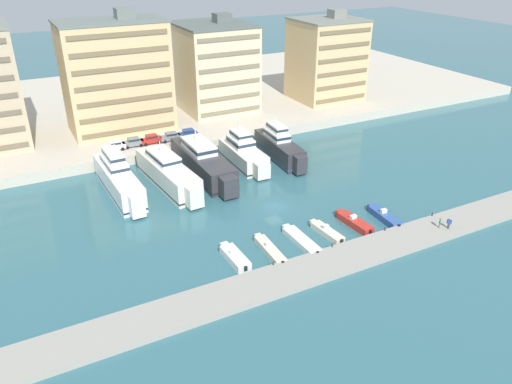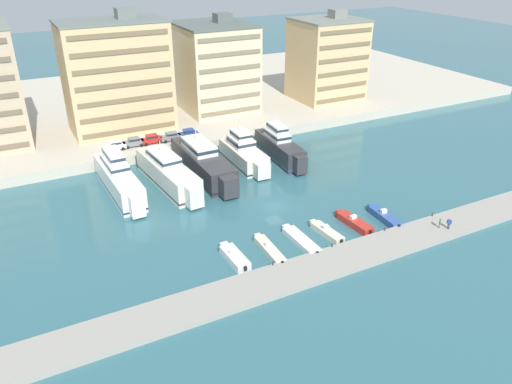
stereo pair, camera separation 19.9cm
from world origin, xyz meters
name	(u,v)px [view 2 (the right image)]	position (x,y,z in m)	size (l,w,h in m)	color
ground_plane	(274,207)	(0.00, 0.00, 0.00)	(400.00, 400.00, 0.00)	#336670
quay_promenade	(156,101)	(0.00, 61.76, 0.98)	(180.00, 70.00, 1.96)	beige
pier_dock	(339,260)	(0.00, -17.40, 0.37)	(120.00, 5.66, 0.74)	#9E998E
yacht_white_far_left	(119,179)	(-20.45, 16.16, 2.61)	(4.47, 20.77, 8.76)	white
yacht_ivory_left	(169,173)	(-12.22, 15.13, 2.28)	(6.03, 21.41, 7.23)	silver
yacht_charcoal_mid_left	(203,162)	(-5.22, 16.60, 2.36)	(5.18, 22.83, 7.48)	#333338
yacht_ivory_center_left	(244,153)	(3.23, 17.30, 2.25)	(4.90, 16.05, 8.01)	silver
yacht_charcoal_center	(280,147)	(10.51, 16.53, 2.45)	(4.72, 17.65, 8.38)	#333338
motorboat_white_far_left	(234,257)	(-11.97, -10.62, 0.55)	(2.08, 6.78, 1.44)	white
motorboat_cream_left	(269,249)	(-6.94, -11.07, 0.44)	(1.88, 7.97, 1.28)	beige
motorboat_white_mid_left	(301,240)	(-1.88, -10.98, 0.41)	(2.00, 8.50, 0.85)	white
motorboat_cream_center_left	(326,232)	(2.53, -10.87, 0.47)	(2.05, 6.93, 1.41)	beige
motorboat_red_center	(354,222)	(7.65, -10.59, 0.54)	(2.20, 7.44, 1.55)	red
motorboat_blue_center_right	(384,216)	(12.74, -11.30, 0.54)	(2.13, 7.38, 1.61)	#33569E
car_white_far_left	(115,145)	(-17.57, 30.75, 2.94)	(4.19, 2.10, 1.80)	white
car_grey_left	(133,142)	(-13.96, 30.91, 2.94)	(4.17, 2.05, 1.80)	slate
car_red_mid_left	(152,139)	(-10.38, 30.85, 2.94)	(4.14, 2.00, 1.80)	red
car_grey_center_left	(171,136)	(-6.50, 30.48, 2.94)	(4.18, 2.08, 1.80)	slate
car_blue_center	(188,133)	(-2.84, 30.51, 2.94)	(4.21, 2.16, 1.80)	#28428E
apartment_block_left	(117,76)	(-13.10, 42.39, 13.11)	(20.86, 12.61, 24.18)	#E0BC84
apartment_block_mid_left	(215,67)	(10.35, 46.87, 11.72)	(16.03, 17.93, 21.42)	beige
apartment_block_center_left	(327,59)	(38.21, 41.83, 11.66)	(15.81, 14.42, 21.28)	#E0BC84
pedestrian_near_edge	(440,222)	(17.32, -17.79, 1.70)	(0.50, 0.45, 1.62)	#4C515B
pedestrian_mid_deck	(449,223)	(18.26, -18.59, 1.77)	(0.47, 0.55, 1.73)	#282D3D
bollard_west	(273,263)	(-8.49, -14.82, 1.07)	(0.20, 0.20, 0.61)	#2D2D33
bollard_west_mid	(332,245)	(0.66, -14.82, 1.07)	(0.20, 0.20, 0.61)	#2D2D33
bollard_east_mid	(385,229)	(9.81, -14.82, 1.07)	(0.20, 0.20, 0.61)	#2D2D33
bollard_east	(432,214)	(18.96, -14.82, 1.07)	(0.20, 0.20, 0.61)	#2D2D33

